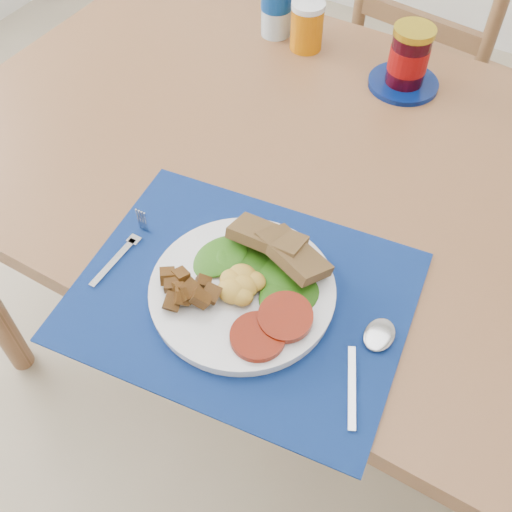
{
  "coord_description": "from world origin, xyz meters",
  "views": [
    {
      "loc": [
        0.33,
        -0.56,
        1.49
      ],
      "look_at": [
        0.05,
        -0.09,
        0.8
      ],
      "focal_mm": 42.0,
      "sensor_mm": 36.0,
      "label": 1
    }
  ],
  "objects_px": {
    "chair_far": "(428,51)",
    "jam_on_saucer": "(408,61)",
    "breakfast_plate": "(238,288)",
    "juice_glass": "(307,27)"
  },
  "relations": [
    {
      "from": "chair_far",
      "to": "jam_on_saucer",
      "type": "bearing_deg",
      "value": 105.12
    },
    {
      "from": "juice_glass",
      "to": "jam_on_saucer",
      "type": "xyz_separation_m",
      "value": [
        0.24,
        -0.02,
        0.01
      ]
    },
    {
      "from": "chair_far",
      "to": "jam_on_saucer",
      "type": "distance_m",
      "value": 0.52
    },
    {
      "from": "juice_glass",
      "to": "jam_on_saucer",
      "type": "distance_m",
      "value": 0.24
    },
    {
      "from": "breakfast_plate",
      "to": "juice_glass",
      "type": "xyz_separation_m",
      "value": [
        -0.22,
        0.64,
        0.03
      ]
    },
    {
      "from": "chair_far",
      "to": "breakfast_plate",
      "type": "relative_size",
      "value": 4.0
    },
    {
      "from": "breakfast_plate",
      "to": "juice_glass",
      "type": "height_order",
      "value": "juice_glass"
    },
    {
      "from": "breakfast_plate",
      "to": "juice_glass",
      "type": "relative_size",
      "value": 2.82
    },
    {
      "from": "chair_far",
      "to": "breakfast_plate",
      "type": "xyz_separation_m",
      "value": [
        0.05,
        -1.07,
        0.22
      ]
    },
    {
      "from": "juice_glass",
      "to": "jam_on_saucer",
      "type": "bearing_deg",
      "value": -5.3
    }
  ]
}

